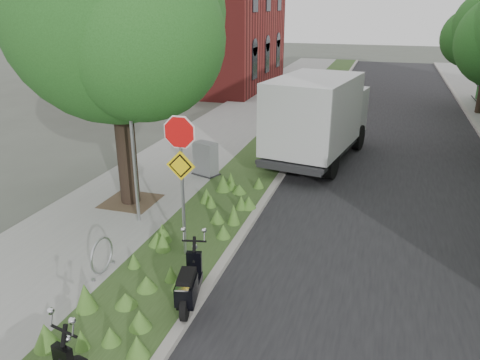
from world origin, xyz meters
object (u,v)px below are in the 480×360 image
object	(u,v)px
sign_assembly	(181,158)
scooter_far	(189,289)
box_truck	(318,114)
utility_cabinet	(206,159)

from	to	relation	value
sign_assembly	scooter_far	bearing A→B (deg)	-64.15
scooter_far	box_truck	size ratio (longest dim) A/B	0.26
sign_assembly	scooter_far	xyz separation A→B (m)	(0.84, -1.73, -1.84)
sign_assembly	box_truck	world-z (taller)	sign_assembly
box_truck	utility_cabinet	distance (m)	4.32
utility_cabinet	sign_assembly	bearing A→B (deg)	-73.99
scooter_far	utility_cabinet	world-z (taller)	utility_cabinet
sign_assembly	box_truck	distance (m)	7.91
scooter_far	utility_cabinet	distance (m)	6.98
scooter_far	sign_assembly	bearing A→B (deg)	115.85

